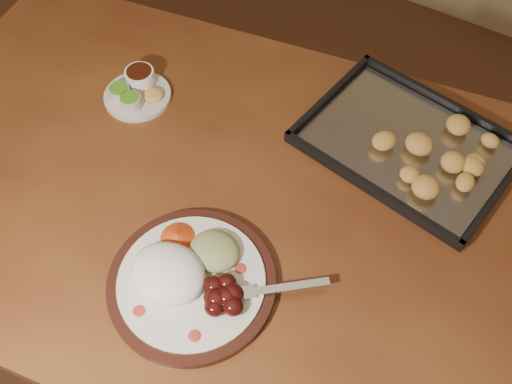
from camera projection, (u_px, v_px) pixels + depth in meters
The scene contains 4 objects.
dining_table at pixel (237, 221), 1.20m from camera, with size 1.63×1.14×0.75m.
dinner_plate at pixel (189, 277), 1.00m from camera, with size 0.36×0.30×0.07m.
condiment_saucer at pixel (136, 91), 1.25m from camera, with size 0.15×0.15×0.05m.
baking_tray at pixel (408, 143), 1.18m from camera, with size 0.45×0.36×0.04m.
Camera 1 is at (0.47, -0.25, 1.68)m, focal length 40.00 mm.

